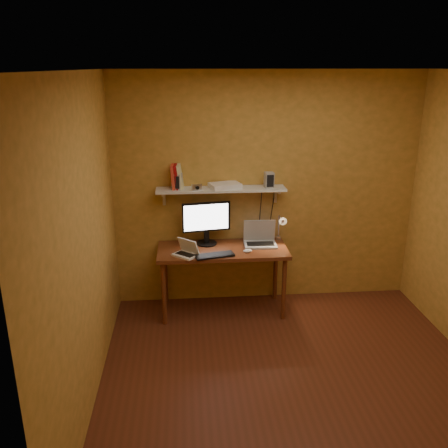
{
  "coord_description": "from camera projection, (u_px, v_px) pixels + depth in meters",
  "views": [
    {
      "loc": [
        -0.91,
        -3.48,
        2.63
      ],
      "look_at": [
        -0.52,
        1.18,
        1.06
      ],
      "focal_mm": 38.0,
      "sensor_mm": 36.0,
      "label": 1
    }
  ],
  "objects": [
    {
      "name": "laptop",
      "position": [
        260.0,
        238.0,
        5.24
      ],
      "size": [
        0.36,
        0.26,
        0.26
      ],
      "rotation": [
        0.0,
        0.0,
        -0.03
      ],
      "color": "#9A9CA2",
      "rests_on": "desk"
    },
    {
      "name": "speaker_left",
      "position": [
        177.0,
        181.0,
        5.04
      ],
      "size": [
        0.12,
        0.12,
        0.17
      ],
      "primitive_type": "cube",
      "rotation": [
        0.0,
        0.0,
        -0.3
      ],
      "color": "#9A9CA2",
      "rests_on": "wall_shelf"
    },
    {
      "name": "desk_lamp",
      "position": [
        281.0,
        225.0,
        5.23
      ],
      "size": [
        0.09,
        0.23,
        0.38
      ],
      "color": "silver",
      "rests_on": "desk"
    },
    {
      "name": "room",
      "position": [
        301.0,
        241.0,
        3.79
      ],
      "size": [
        3.44,
        3.24,
        2.64
      ],
      "color": "#592617",
      "rests_on": "ground"
    },
    {
      "name": "shelf_camera",
      "position": [
        197.0,
        187.0,
        5.01
      ],
      "size": [
        0.11,
        0.07,
        0.06
      ],
      "color": "silver",
      "rests_on": "wall_shelf"
    },
    {
      "name": "wall_shelf",
      "position": [
        221.0,
        190.0,
        5.12
      ],
      "size": [
        1.4,
        0.25,
        0.21
      ],
      "color": "silver",
      "rests_on": "room"
    },
    {
      "name": "mouse",
      "position": [
        248.0,
        251.0,
        5.02
      ],
      "size": [
        0.1,
        0.07,
        0.03
      ],
      "primitive_type": "ellipsoid",
      "rotation": [
        0.0,
        0.0,
        0.13
      ],
      "color": "white",
      "rests_on": "desk"
    },
    {
      "name": "desk",
      "position": [
        223.0,
        256.0,
        5.16
      ],
      "size": [
        1.4,
        0.6,
        0.75
      ],
      "color": "maroon",
      "rests_on": "ground"
    },
    {
      "name": "router",
      "position": [
        225.0,
        186.0,
        5.11
      ],
      "size": [
        0.37,
        0.3,
        0.05
      ],
      "primitive_type": "cube",
      "rotation": [
        0.0,
        0.0,
        0.3
      ],
      "color": "white",
      "rests_on": "wall_shelf"
    },
    {
      "name": "netbook",
      "position": [
        187.0,
        251.0,
        4.93
      ],
      "size": [
        0.3,
        0.29,
        0.18
      ],
      "rotation": [
        0.0,
        0.0,
        -0.72
      ],
      "color": "white",
      "rests_on": "desk"
    },
    {
      "name": "keyboard",
      "position": [
        215.0,
        255.0,
        4.91
      ],
      "size": [
        0.43,
        0.22,
        0.02
      ],
      "primitive_type": "cube",
      "rotation": [
        0.0,
        0.0,
        0.22
      ],
      "color": "black",
      "rests_on": "desk"
    },
    {
      "name": "monitor",
      "position": [
        206.0,
        221.0,
        5.17
      ],
      "size": [
        0.53,
        0.26,
        0.48
      ],
      "rotation": [
        0.0,
        0.0,
        0.15
      ],
      "color": "black",
      "rests_on": "desk"
    },
    {
      "name": "speaker_right",
      "position": [
        269.0,
        180.0,
        5.11
      ],
      "size": [
        0.1,
        0.1,
        0.17
      ],
      "primitive_type": "cube",
      "rotation": [
        0.0,
        0.0,
        0.11
      ],
      "color": "#9A9CA2",
      "rests_on": "wall_shelf"
    },
    {
      "name": "books",
      "position": [
        177.0,
        177.0,
        5.06
      ],
      "size": [
        0.14,
        0.18,
        0.26
      ],
      "color": "red",
      "rests_on": "wall_shelf"
    }
  ]
}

